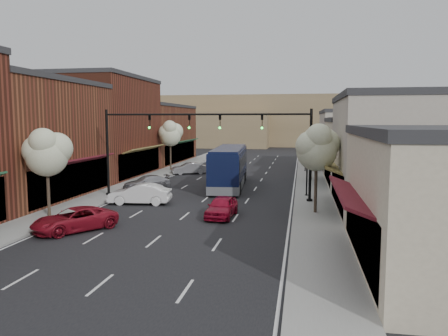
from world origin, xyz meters
The scene contains 27 objects.
ground centered at (0.00, 0.00, 0.00)m, with size 160.00×160.00×0.00m, color black.
sidewalk_left centered at (-8.40, 18.50, 0.07)m, with size 2.80×73.00×0.15m, color gray.
sidewalk_right centered at (8.40, 18.50, 0.07)m, with size 2.80×73.00×0.15m, color gray.
curb_left centered at (-7.00, 18.50, 0.07)m, with size 0.25×73.00×0.17m, color gray.
curb_right centered at (7.00, 18.50, 0.07)m, with size 0.25×73.00×0.17m, color gray.
bldg_left_midnear centered at (-14.23, 6.00, 4.66)m, with size 10.14×14.10×9.40m.
bldg_left_midfar centered at (-14.24, 20.00, 5.40)m, with size 10.14×14.10×10.90m.
bldg_left_far centered at (-14.22, 36.00, 4.16)m, with size 10.14×18.10×8.40m.
bldg_right_midnear centered at (13.72, 6.00, 3.91)m, with size 9.14×12.10×7.90m.
bldg_right_midfar centered at (13.70, 18.00, 3.17)m, with size 9.14×12.10×6.40m.
bldg_right_far centered at (13.71, 32.00, 3.66)m, with size 9.14×16.10×7.40m.
hill_far centered at (0.00, 90.00, 6.00)m, with size 120.00×30.00×12.00m, color #7A6647.
hill_near centered at (-25.00, 78.00, 4.00)m, with size 50.00×20.00×8.00m, color #7A6647.
signal_mast_right centered at (5.62, 8.00, 4.62)m, with size 8.22×0.46×7.00m.
signal_mast_left centered at (-5.62, 8.00, 4.62)m, with size 8.22×0.46×7.00m.
tree_right_near centered at (8.35, 3.94, 4.45)m, with size 2.85×2.65×5.95m.
tree_right_far centered at (8.35, 19.94, 3.99)m, with size 2.85×2.65×5.43m.
tree_left_near centered at (-8.25, -0.06, 4.22)m, with size 2.85×2.65×5.69m.
tree_left_far centered at (-8.25, 25.94, 4.60)m, with size 2.85×2.65×6.13m.
lamp_post_near centered at (7.80, 10.50, 3.01)m, with size 0.44×0.44×4.44m.
lamp_post_far centered at (7.80, 28.00, 3.01)m, with size 0.44×0.44×4.44m.
coach_bus centered at (0.80, 14.70, 1.91)m, with size 3.52×12.16×3.67m.
red_hatchback centered at (2.40, 2.13, 0.67)m, with size 1.59×3.95×1.35m, color maroon.
parked_car_a centered at (-5.04, -2.73, 0.65)m, with size 2.16×4.67×1.30m, color maroon.
parked_car_b centered at (-4.33, 5.37, 0.75)m, with size 1.59×4.55×1.50m, color white.
parked_car_c centered at (-6.20, 12.00, 0.62)m, with size 1.73×4.26×1.24m, color #96969B.
parked_car_e centered at (-5.33, 23.45, 0.66)m, with size 1.40×4.01×1.32m, color #A5A5AB.
Camera 1 is at (7.36, -24.73, 6.16)m, focal length 35.00 mm.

